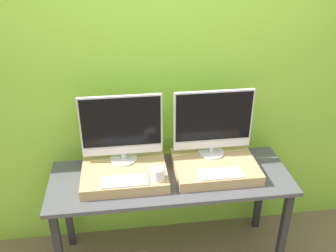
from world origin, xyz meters
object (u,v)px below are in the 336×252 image
object	(u,v)px
keyboard_right	(221,173)
monitor_right	(213,122)
monitor_left	(122,128)
keyboard_left	(125,181)
mug	(158,174)

from	to	relation	value
keyboard_right	monitor_right	bearing A→B (deg)	90.00
monitor_left	monitor_right	bearing A→B (deg)	0.00
keyboard_left	keyboard_right	size ratio (longest dim) A/B	1.00
monitor_left	monitor_right	distance (m)	0.66
keyboard_right	mug	bearing A→B (deg)	180.00
mug	monitor_right	world-z (taller)	monitor_right
keyboard_left	mug	bearing A→B (deg)	0.00
monitor_left	keyboard_right	xyz separation A→B (m)	(0.66, -0.28, -0.25)
monitor_right	monitor_left	bearing A→B (deg)	180.00
mug	monitor_right	bearing A→B (deg)	32.50
monitor_left	keyboard_left	bearing A→B (deg)	-90.00
keyboard_left	monitor_right	xyz separation A→B (m)	(0.66, 0.28, 0.25)
keyboard_left	mug	xyz separation A→B (m)	(0.22, 0.00, 0.04)
keyboard_left	monitor_right	size ratio (longest dim) A/B	0.55
mug	keyboard_right	xyz separation A→B (m)	(0.44, 0.00, -0.04)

